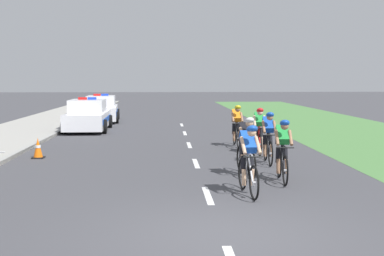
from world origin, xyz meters
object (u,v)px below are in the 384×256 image
at_px(cyclist_fifth, 259,130).
at_px(cyclist_fourth, 268,137).
at_px(cyclist_sixth, 237,125).
at_px(cyclist_lead, 248,158).
at_px(traffic_cone_mid, 38,148).
at_px(police_car_nearest, 88,116).
at_px(cyclist_second, 282,149).
at_px(police_car_second, 101,110).
at_px(cyclist_third, 246,145).

bearing_deg(cyclist_fifth, cyclist_fourth, -92.86).
bearing_deg(cyclist_fourth, cyclist_sixth, 96.51).
xyz_separation_m(cyclist_lead, traffic_cone_mid, (-5.73, 5.19, -0.48)).
height_order(cyclist_sixth, traffic_cone_mid, cyclist_sixth).
bearing_deg(police_car_nearest, cyclist_second, -61.79).
height_order(cyclist_sixth, police_car_second, police_car_second).
xyz_separation_m(cyclist_lead, cyclist_second, (1.04, 1.29, 0.00)).
relative_size(police_car_nearest, traffic_cone_mid, 6.92).
distance_m(police_car_second, traffic_cone_mid, 13.16).
xyz_separation_m(cyclist_third, police_car_nearest, (-5.70, 11.29, -0.11)).
xyz_separation_m(cyclist_fourth, cyclist_fifth, (0.10, 1.95, 0.00)).
bearing_deg(cyclist_second, traffic_cone_mid, 150.08).
bearing_deg(cyclist_lead, police_car_nearest, 112.09).
bearing_deg(police_car_second, cyclist_lead, -73.58).
distance_m(cyclist_sixth, traffic_cone_mid, 6.96).
bearing_deg(traffic_cone_mid, cyclist_third, -27.69).
height_order(police_car_nearest, traffic_cone_mid, police_car_nearest).
distance_m(cyclist_second, traffic_cone_mid, 7.83).
height_order(cyclist_lead, police_car_second, police_car_second).
distance_m(cyclist_lead, cyclist_fifth, 5.97).
distance_m(cyclist_fifth, police_car_second, 14.22).
xyz_separation_m(cyclist_third, cyclist_sixth, (0.54, 5.43, 0.00)).
bearing_deg(cyclist_lead, police_car_second, 106.42).
xyz_separation_m(cyclist_fourth, cyclist_sixth, (-0.41, 3.59, 0.00)).
xyz_separation_m(cyclist_fifth, police_car_nearest, (-6.74, 7.50, -0.11)).
bearing_deg(cyclist_fifth, cyclist_sixth, 107.13).
xyz_separation_m(police_car_second, traffic_cone_mid, (-0.32, -13.15, -0.37)).
bearing_deg(cyclist_fifth, cyclist_second, -93.70).
relative_size(cyclist_lead, cyclist_third, 1.00).
distance_m(cyclist_fourth, police_car_second, 15.92).
distance_m(cyclist_second, police_car_second, 18.23).
bearing_deg(cyclist_sixth, cyclist_fourth, -83.49).
height_order(cyclist_second, cyclist_third, same).
distance_m(cyclist_fourth, cyclist_sixth, 3.61).
bearing_deg(cyclist_sixth, cyclist_fifth, -72.87).
relative_size(cyclist_lead, cyclist_fifth, 1.00).
height_order(cyclist_fourth, police_car_second, police_car_second).
xyz_separation_m(cyclist_third, cyclist_fourth, (0.95, 1.84, 0.00)).
distance_m(cyclist_sixth, police_car_second, 12.54).
xyz_separation_m(cyclist_second, cyclist_fourth, (0.19, 2.58, 0.00)).
height_order(cyclist_third, police_car_nearest, police_car_nearest).
xyz_separation_m(cyclist_fourth, police_car_nearest, (-6.65, 9.45, -0.11)).
relative_size(cyclist_lead, traffic_cone_mid, 2.69).
height_order(cyclist_lead, cyclist_fourth, same).
xyz_separation_m(cyclist_third, cyclist_fifth, (1.05, 3.78, 0.00)).
bearing_deg(police_car_second, cyclist_second, -69.27).
relative_size(cyclist_second, traffic_cone_mid, 2.69).
height_order(cyclist_second, traffic_cone_mid, cyclist_second).
distance_m(cyclist_lead, traffic_cone_mid, 7.75).
height_order(cyclist_third, traffic_cone_mid, cyclist_third).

